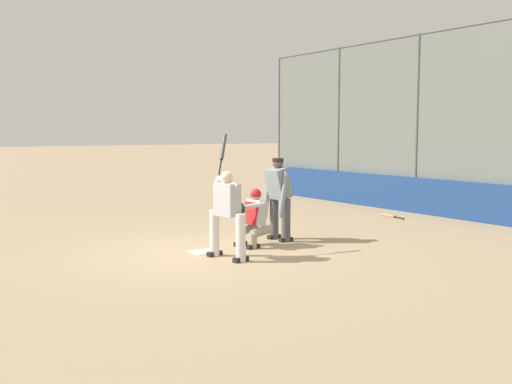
{
  "coord_description": "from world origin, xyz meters",
  "views": [
    {
      "loc": [
        -9.31,
        5.11,
        2.16
      ],
      "look_at": [
        -0.22,
        -1.0,
        1.05
      ],
      "focal_mm": 42.0,
      "sensor_mm": 36.0,
      "label": 1
    }
  ],
  "objects_px": {
    "batter_at_plate": "(227,211)",
    "catcher_behind_plate": "(253,217)",
    "spare_bat_near_backstop": "(390,216)",
    "umpire_home": "(278,196)"
  },
  "relations": [
    {
      "from": "catcher_behind_plate",
      "to": "spare_bat_near_backstop",
      "type": "height_order",
      "value": "catcher_behind_plate"
    },
    {
      "from": "catcher_behind_plate",
      "to": "spare_bat_near_backstop",
      "type": "xyz_separation_m",
      "value": [
        1.29,
        -5.03,
        -0.53
      ]
    },
    {
      "from": "batter_at_plate",
      "to": "umpire_home",
      "type": "bearing_deg",
      "value": -72.96
    },
    {
      "from": "umpire_home",
      "to": "spare_bat_near_backstop",
      "type": "distance_m",
      "value": 4.47
    },
    {
      "from": "batter_at_plate",
      "to": "spare_bat_near_backstop",
      "type": "distance_m",
      "value": 6.35
    },
    {
      "from": "umpire_home",
      "to": "spare_bat_near_backstop",
      "type": "height_order",
      "value": "umpire_home"
    },
    {
      "from": "batter_at_plate",
      "to": "catcher_behind_plate",
      "type": "xyz_separation_m",
      "value": [
        0.67,
        -0.97,
        -0.25
      ]
    },
    {
      "from": "batter_at_plate",
      "to": "umpire_home",
      "type": "relative_size",
      "value": 1.29
    },
    {
      "from": "umpire_home",
      "to": "catcher_behind_plate",
      "type": "bearing_deg",
      "value": 105.45
    },
    {
      "from": "catcher_behind_plate",
      "to": "spare_bat_near_backstop",
      "type": "distance_m",
      "value": 5.22
    }
  ]
}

